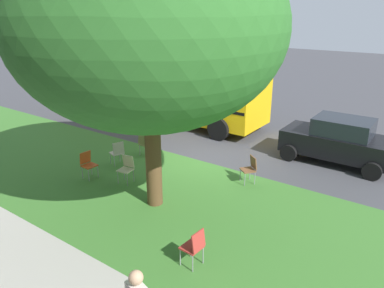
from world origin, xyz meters
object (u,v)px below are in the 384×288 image
(chair_0, at_px, (127,167))
(parked_car, at_px, (338,140))
(chair_4, at_px, (194,245))
(school_bus, at_px, (163,83))
(chair_1, at_px, (250,167))
(chair_2, at_px, (145,143))
(chair_5, at_px, (88,163))
(street_tree, at_px, (148,29))
(chair_3, at_px, (117,151))

(chair_0, relative_size, parked_car, 0.24)
(chair_0, xyz_separation_m, parked_car, (-4.95, -5.52, 0.32))
(chair_4, distance_m, school_bus, 11.60)
(chair_1, relative_size, chair_2, 1.00)
(parked_car, bearing_deg, chair_0, 48.08)
(chair_5, bearing_deg, chair_2, -94.78)
(chair_0, bearing_deg, parked_car, -131.92)
(chair_0, distance_m, school_bus, 7.47)
(street_tree, height_order, chair_2, street_tree)
(chair_0, xyz_separation_m, chair_1, (-3.19, -2.23, 0.00))
(chair_1, bearing_deg, chair_0, 34.90)
(chair_4, bearing_deg, chair_0, -27.24)
(chair_0, relative_size, chair_1, 1.00)
(street_tree, xyz_separation_m, chair_2, (2.67, -2.52, -4.24))
(chair_1, height_order, chair_3, same)
(chair_5, distance_m, parked_car, 8.65)
(chair_1, bearing_deg, parked_car, -118.16)
(chair_4, bearing_deg, parked_car, -96.38)
(chair_2, xyz_separation_m, school_bus, (2.68, -4.36, 1.24))
(parked_car, xyz_separation_m, school_bus, (8.68, -0.83, 0.92))
(chair_1, height_order, chair_4, same)
(chair_4, bearing_deg, chair_5, -16.83)
(chair_0, height_order, parked_car, parked_car)
(street_tree, distance_m, chair_2, 5.60)
(chair_2, height_order, school_bus, school_bus)
(chair_3, height_order, school_bus, school_bus)
(chair_1, height_order, chair_2, same)
(chair_1, distance_m, chair_2, 4.25)
(street_tree, bearing_deg, school_bus, -52.13)
(chair_3, bearing_deg, chair_4, 151.49)
(street_tree, height_order, chair_3, street_tree)
(street_tree, relative_size, chair_5, 8.23)
(street_tree, bearing_deg, chair_5, -0.63)
(chair_0, bearing_deg, chair_4, 152.76)
(chair_2, xyz_separation_m, chair_5, (0.21, 2.48, 0.00))
(chair_4, xyz_separation_m, parked_car, (-0.85, -7.63, 0.32))
(school_bus, bearing_deg, parked_car, 174.52)
(street_tree, xyz_separation_m, chair_3, (2.83, -1.30, -4.24))
(chair_0, distance_m, chair_3, 1.44)
(street_tree, relative_size, chair_1, 8.23)
(chair_0, distance_m, chair_4, 4.61)
(chair_2, bearing_deg, chair_1, -176.87)
(chair_1, bearing_deg, chair_2, 3.13)
(street_tree, relative_size, parked_car, 1.96)
(chair_0, height_order, chair_3, same)
(chair_4, relative_size, school_bus, 0.08)
(chair_1, height_order, parked_car, parked_car)
(street_tree, bearing_deg, chair_2, -43.35)
(street_tree, relative_size, chair_0, 8.23)
(chair_1, relative_size, chair_4, 1.00)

